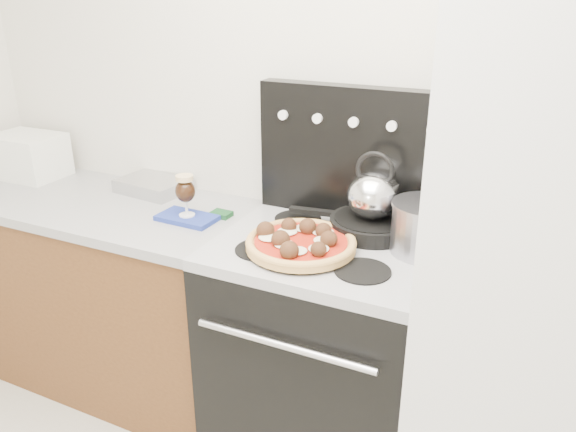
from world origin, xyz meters
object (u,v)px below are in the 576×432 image
Objects in this scene: base_cabinet at (105,293)px; stove_body at (324,357)px; toaster_oven at (28,156)px; pizza at (301,241)px; tea_kettle at (374,191)px; oven_mitt at (187,218)px; pizza_pan at (301,249)px; stock_pot at (426,229)px; beer_glass at (186,195)px; skillet at (371,225)px; fridge at (546,280)px.

base_cabinet is 1.65× the size of stove_body.
toaster_oven is 1.55m from pizza.
tea_kettle is at bearing 6.06° from base_cabinet.
pizza_pan is at bearing -10.49° from oven_mitt.
oven_mitt is at bearing -175.38° from stock_pot.
stove_body is 3.81× the size of oven_mitt.
pizza is at bearing -10.49° from beer_glass.
stock_pot is (0.21, -0.08, -0.08)m from tea_kettle.
skillet is (1.70, 0.02, -0.05)m from toaster_oven.
oven_mitt reaches higher than base_cabinet.
skillet reaches higher than oven_mitt.
skillet is at bearing -0.49° from toaster_oven.
pizza_pan is at bearing 0.00° from pizza.
toaster_oven is at bearing 175.91° from fridge.
stock_pot is at bearing 24.53° from pizza.
fridge reaches higher than base_cabinet.
base_cabinet is 6.28× the size of oven_mitt.
skillet is 1.46× the size of tea_kettle.
fridge is 2.30m from toaster_oven.
stock_pot is at bearing 4.62° from beer_glass.
tea_kettle is 0.24m from stock_pot.
tea_kettle is (0.70, 0.15, 0.08)m from beer_glass.
beer_glass is at bearing -167.72° from skillet.
fridge reaches higher than stove_body.
beer_glass is at bearing -2.58° from base_cabinet.
toaster_oven is 1.55m from pizza_pan.
stove_body is at bearing 177.95° from fridge.
tea_kettle is (0.11, 0.15, 0.64)m from stove_body.
toaster_oven is at bearing 172.20° from oven_mitt.
pizza is at bearing -127.99° from tea_kettle.
pizza reaches higher than stove_body.
pizza is (0.00, 0.00, 0.03)m from pizza_pan.
fridge is at bearing -1.19° from beer_glass.
pizza is (0.53, -0.10, -0.05)m from beer_glass.
stove_body is at bearing 59.63° from pizza_pan.
toaster_oven reaches higher than pizza_pan.
pizza reaches higher than skillet.
skillet is 1.34× the size of stock_pot.
stove_body is at bearing -125.79° from skillet.
stove_body is 2.89× the size of skillet.
base_cabinet is 1.33m from skillet.
fridge reaches higher than skillet.
beer_glass is 0.55× the size of skillet.
toaster_oven is (-0.48, 0.11, 0.57)m from base_cabinet.
skillet is 0.13m from tea_kettle.
stock_pot reaches higher than stove_body.
tea_kettle reaches higher than skillet.
stove_body is 1.69m from toaster_oven.
skillet is (0.70, 0.15, 0.04)m from oven_mitt.
toaster_oven is 1.01m from oven_mitt.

